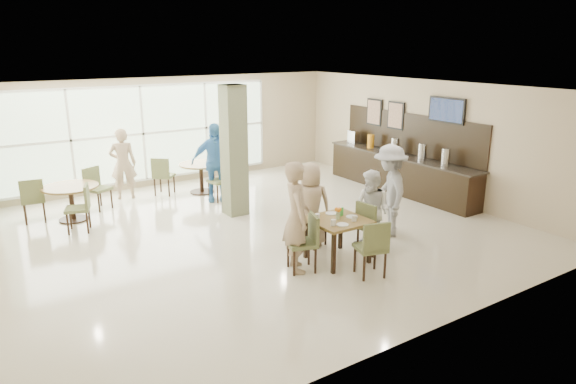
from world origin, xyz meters
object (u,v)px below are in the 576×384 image
teen_right (372,210)px  adult_standing (123,164)px  round_table_left (71,194)px  round_table_right (201,170)px  main_table (338,225)px  adult_b (230,155)px  teen_left (297,217)px  adult_a (215,162)px  teen_far (310,204)px  buffet_counter (400,170)px  teen_standing (389,191)px

teen_right → adult_standing: (-2.79, 5.65, 0.13)m
round_table_left → round_table_right: same height
main_table → adult_standing: size_ratio=0.54×
adult_b → adult_standing: adult_b is taller
round_table_right → teen_right: teen_right is taller
teen_left → teen_right: size_ratio=1.26×
adult_a → adult_standing: bearing=166.3°
round_table_left → adult_a: bearing=-6.5°
round_table_right → teen_far: size_ratio=0.69×
main_table → round_table_left: size_ratio=0.81×
teen_left → teen_far: size_ratio=1.18×
round_table_right → adult_a: size_ratio=0.58×
teen_right → adult_standing: adult_standing is taller
teen_left → adult_b: teen_left is taller
round_table_left → round_table_right: bearing=8.1°
teen_far → adult_a: 3.55m
round_table_left → teen_left: teen_left is taller
round_table_left → teen_far: 5.16m
buffet_counter → teen_standing: buffet_counter is taller
round_table_right → adult_b: adult_b is taller
round_table_left → teen_far: size_ratio=0.73×
teen_left → teen_far: teen_left is taller
teen_far → teen_right: bearing=159.8°
buffet_counter → adult_b: 4.32m
teen_left → adult_a: (0.61, 4.31, 0.01)m
round_table_right → buffet_counter: bearing=-32.1°
round_table_left → teen_standing: size_ratio=0.64×
adult_a → adult_standing: adult_a is taller
teen_right → teen_standing: teen_standing is taller
buffet_counter → teen_right: (-3.20, -2.46, 0.18)m
adult_standing → adult_a: bearing=159.7°
teen_left → teen_standing: size_ratio=1.03×
teen_left → buffet_counter: bearing=-43.2°
teen_right → adult_a: 4.43m
buffet_counter → adult_standing: buffet_counter is taller
main_table → teen_far: bearing=87.7°
round_table_right → teen_left: teen_left is taller
main_table → buffet_counter: (4.04, 2.54, -0.10)m
main_table → teen_left: (-0.80, 0.08, 0.26)m
main_table → teen_left: bearing=174.6°
buffet_counter → adult_a: (-4.22, 1.84, 0.38)m
main_table → round_table_right: bearing=92.1°
round_table_right → main_table: bearing=-87.9°
round_table_left → teen_left: bearing=-61.3°
round_table_right → teen_far: (0.22, -4.35, 0.21)m
teen_left → adult_a: 4.35m
adult_b → teen_left: bearing=6.1°
teen_standing → adult_standing: 6.38m
round_table_left → main_table: bearing=-54.8°
round_table_left → adult_b: (3.94, 0.39, 0.31)m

